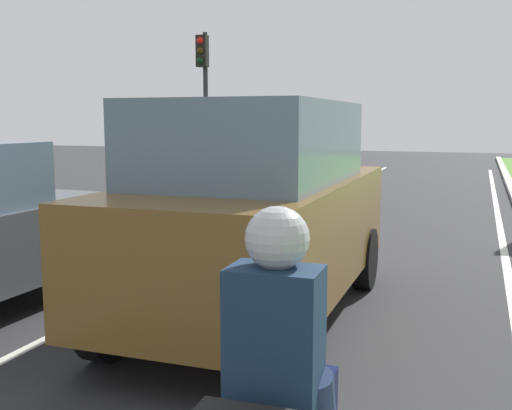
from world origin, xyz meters
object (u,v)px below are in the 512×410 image
car_hatchback_far (189,178)px  rider_person (277,331)px  car_suv_ahead (257,210)px  traffic_light_overhead_left (204,82)px

car_hatchback_far → rider_person: size_ratio=3.20×
car_suv_ahead → car_hatchback_far: (-3.57, 5.62, -0.28)m
car_hatchback_far → car_suv_ahead: bearing=-58.8°
car_suv_ahead → traffic_light_overhead_left: (-5.54, 10.68, 2.03)m
car_suv_ahead → traffic_light_overhead_left: size_ratio=0.98×
car_suv_ahead → car_hatchback_far: car_suv_ahead is taller
car_hatchback_far → traffic_light_overhead_left: (-1.97, 5.06, 2.31)m
car_suv_ahead → rider_person: (1.35, -3.46, 0.02)m
car_hatchback_far → traffic_light_overhead_left: size_ratio=0.81×
rider_person → traffic_light_overhead_left: 15.86m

